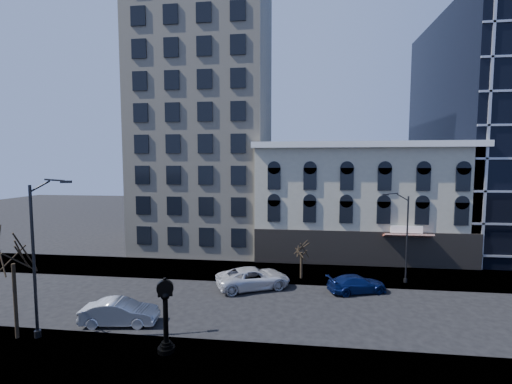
# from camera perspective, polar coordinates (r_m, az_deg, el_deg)

# --- Properties ---
(ground) EXTENTS (160.00, 160.00, 0.00)m
(ground) POSITION_cam_1_polar(r_m,az_deg,el_deg) (26.35, -5.66, -18.32)
(ground) COLOR black
(ground) RESTS_ON ground
(sidewalk_far) EXTENTS (160.00, 6.00, 0.12)m
(sidewalk_far) POSITION_cam_1_polar(r_m,az_deg,el_deg) (33.70, -2.62, -12.97)
(sidewalk_far) COLOR gray
(sidewalk_far) RESTS_ON ground
(sidewalk_near) EXTENTS (160.00, 6.00, 0.12)m
(sidewalk_near) POSITION_cam_1_polar(r_m,az_deg,el_deg) (19.46, -11.44, -27.14)
(sidewalk_near) COLOR gray
(sidewalk_near) RESTS_ON ground
(cream_tower) EXTENTS (15.90, 15.40, 42.50)m
(cream_tower) POSITION_cam_1_polar(r_m,az_deg,el_deg) (44.97, -8.33, 16.25)
(cream_tower) COLOR beige
(cream_tower) RESTS_ON ground
(victorian_row) EXTENTS (22.60, 11.19, 12.50)m
(victorian_row) POSITION_cam_1_polar(r_m,az_deg,el_deg) (40.32, 16.38, -1.59)
(victorian_row) COLOR #B7B297
(victorian_row) RESTS_ON ground
(street_clock) EXTENTS (0.94, 0.94, 4.15)m
(street_clock) POSITION_cam_1_polar(r_m,az_deg,el_deg) (20.24, -14.82, -19.68)
(street_clock) COLOR black
(street_clock) RESTS_ON sidewalk_near
(street_lamp_near) EXTENTS (2.38, 1.03, 9.51)m
(street_lamp_near) POSITION_cam_1_polar(r_m,az_deg,el_deg) (23.17, -31.75, -3.44)
(street_lamp_near) COLOR black
(street_lamp_near) RESTS_ON sidewalk_near
(street_lamp_far) EXTENTS (2.04, 0.40, 7.89)m
(street_lamp_far) POSITION_cam_1_polar(r_m,az_deg,el_deg) (31.51, 23.01, -3.37)
(street_lamp_far) COLOR black
(street_lamp_far) RESTS_ON sidewalk_far
(bare_tree_near) EXTENTS (4.17, 4.17, 7.16)m
(bare_tree_near) POSITION_cam_1_polar(r_m,az_deg,el_deg) (24.30, -35.55, -7.50)
(bare_tree_near) COLOR #2C2216
(bare_tree_near) RESTS_ON sidewalk_near
(bare_tree_far) EXTENTS (2.19, 2.19, 3.76)m
(bare_tree_far) POSITION_cam_1_polar(r_m,az_deg,el_deg) (30.96, 7.59, -9.06)
(bare_tree_far) COLOR #2C2216
(bare_tree_far) RESTS_ON sidewalk_far
(car_near_b) EXTENTS (4.96, 2.30, 1.58)m
(car_near_b) POSITION_cam_1_polar(r_m,az_deg,el_deg) (24.87, -21.74, -18.12)
(car_near_b) COLOR #A5A8AD
(car_near_b) RESTS_ON ground
(car_far_a) EXTENTS (6.75, 5.10, 1.70)m
(car_far_a) POSITION_cam_1_polar(r_m,az_deg,el_deg) (29.24, -0.44, -14.13)
(car_far_a) COLOR silver
(car_far_a) RESTS_ON ground
(car_far_b) EXTENTS (5.09, 3.29, 1.37)m
(car_far_b) POSITION_cam_1_polar(r_m,az_deg,el_deg) (29.56, 16.46, -14.46)
(car_far_b) COLOR #0C194C
(car_far_b) RESTS_ON ground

